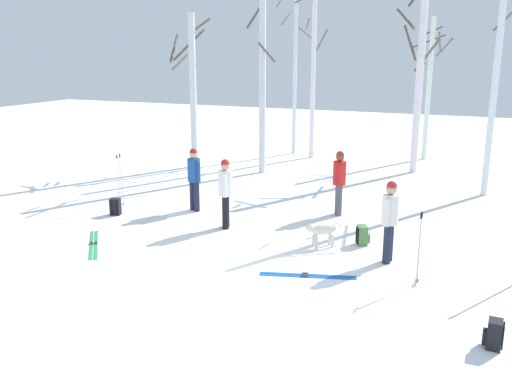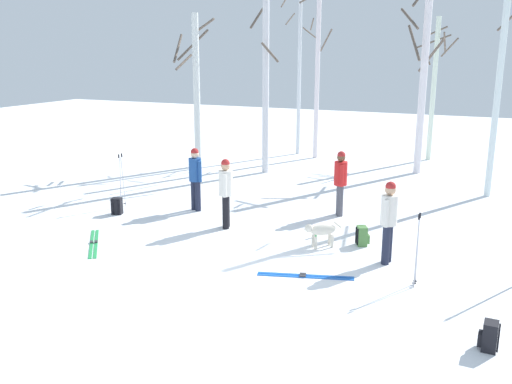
{
  "view_description": "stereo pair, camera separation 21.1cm",
  "coord_description": "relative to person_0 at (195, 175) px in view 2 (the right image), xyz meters",
  "views": [
    {
      "loc": [
        4.42,
        -9.06,
        4.26
      ],
      "look_at": [
        -0.54,
        2.65,
        1.0
      ],
      "focal_mm": 39.18,
      "sensor_mm": 36.0,
      "label": 1
    },
    {
      "loc": [
        4.61,
        -8.98,
        4.26
      ],
      "look_at": [
        -0.54,
        2.65,
        1.0
      ],
      "focal_mm": 39.18,
      "sensor_mm": 36.0,
      "label": 2
    }
  ],
  "objects": [
    {
      "name": "ground_plane",
      "position": [
        2.8,
        -3.73,
        -0.98
      ],
      "size": [
        60.0,
        60.0,
        0.0
      ],
      "primitive_type": "plane",
      "color": "white"
    },
    {
      "name": "person_0",
      "position": [
        0.0,
        0.0,
        0.0
      ],
      "size": [
        0.48,
        0.34,
        1.72
      ],
      "color": "#1E2338",
      "rests_on": "ground_plane"
    },
    {
      "name": "person_1",
      "position": [
        5.5,
        -1.79,
        0.0
      ],
      "size": [
        0.34,
        0.52,
        1.72
      ],
      "color": "#1E2338",
      "rests_on": "ground_plane"
    },
    {
      "name": "person_2",
      "position": [
        3.69,
        1.14,
        0.0
      ],
      "size": [
        0.34,
        0.49,
        1.72
      ],
      "color": "#4C4C56",
      "rests_on": "ground_plane"
    },
    {
      "name": "person_3",
      "position": [
        1.44,
        -1.03,
        0.0
      ],
      "size": [
        0.34,
        0.49,
        1.72
      ],
      "color": "black",
      "rests_on": "ground_plane"
    },
    {
      "name": "dog",
      "position": [
        4.0,
        -1.46,
        -0.59
      ],
      "size": [
        0.71,
        0.62,
        0.57
      ],
      "color": "beige",
      "rests_on": "ground_plane"
    },
    {
      "name": "ski_pair_lying_0",
      "position": [
        4.22,
        -3.15,
        -0.97
      ],
      "size": [
        1.84,
        0.68,
        0.05
      ],
      "color": "blue",
      "rests_on": "ground_plane"
    },
    {
      "name": "ski_pair_lying_1",
      "position": [
        -0.76,
        -3.3,
        -0.97
      ],
      "size": [
        1.33,
        1.64,
        0.05
      ],
      "color": "green",
      "rests_on": "ground_plane"
    },
    {
      "name": "ski_poles_0",
      "position": [
        -2.05,
        -0.51,
        -0.19
      ],
      "size": [
        0.07,
        0.23,
        1.49
      ],
      "color": "#B2B2BC",
      "rests_on": "ground_plane"
    },
    {
      "name": "ski_poles_1",
      "position": [
        6.21,
        -2.74,
        -0.23
      ],
      "size": [
        0.07,
        0.2,
        1.4
      ],
      "color": "#B2B2BC",
      "rests_on": "ground_plane"
    },
    {
      "name": "backpack_0",
      "position": [
        -1.74,
        -1.16,
        -0.77
      ],
      "size": [
        0.3,
        0.33,
        0.44
      ],
      "color": "black",
      "rests_on": "ground_plane"
    },
    {
      "name": "backpack_1",
      "position": [
        7.55,
        -4.64,
        -0.77
      ],
      "size": [
        0.29,
        0.27,
        0.44
      ],
      "color": "black",
      "rests_on": "ground_plane"
    },
    {
      "name": "backpack_2",
      "position": [
        4.8,
        -0.95,
        -0.77
      ],
      "size": [
        0.34,
        0.32,
        0.44
      ],
      "color": "#4C7F3F",
      "rests_on": "ground_plane"
    },
    {
      "name": "water_bottle_0",
      "position": [
        3.67,
        -0.84,
        -0.86
      ],
      "size": [
        0.07,
        0.07,
        0.26
      ],
      "color": "green",
      "rests_on": "ground_plane"
    },
    {
      "name": "birch_tree_0",
      "position": [
        -2.9,
        5.19,
        1.95
      ],
      "size": [
        1.43,
        1.71,
        5.5
      ],
      "color": "silver",
      "rests_on": "ground_plane"
    },
    {
      "name": "birch_tree_1",
      "position": [
        -0.36,
        9.15,
        2.92
      ],
      "size": [
        1.3,
        1.28,
        7.46
      ],
      "color": "silver",
      "rests_on": "ground_plane"
    },
    {
      "name": "birch_tree_2",
      "position": [
        -0.17,
        5.23,
        2.48
      ],
      "size": [
        1.22,
        1.11,
        6.92
      ],
      "color": "silver",
      "rests_on": "ground_plane"
    },
    {
      "name": "birch_tree_3",
      "position": [
        0.6,
        8.61,
        2.93
      ],
      "size": [
        1.47,
        1.47,
        7.59
      ],
      "color": "silver",
      "rests_on": "ground_plane"
    },
    {
      "name": "birch_tree_4",
      "position": [
        4.76,
        7.33,
        2.34
      ],
      "size": [
        1.55,
        1.55,
        6.55
      ],
      "color": "white",
      "rests_on": "ground_plane"
    },
    {
      "name": "birch_tree_5",
      "position": [
        4.84,
        10.05,
        1.94
      ],
      "size": [
        1.66,
        1.45,
        5.46
      ],
      "color": "silver",
      "rests_on": "ground_plane"
    },
    {
      "name": "birch_tree_6",
      "position": [
        7.19,
        4.86,
        2.92
      ],
      "size": [
        1.62,
        1.4,
        7.56
      ],
      "color": "silver",
      "rests_on": "ground_plane"
    }
  ]
}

